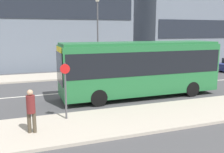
# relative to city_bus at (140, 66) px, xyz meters

# --- Properties ---
(ground_plane) EXTENTS (120.00, 120.00, 0.00)m
(ground_plane) POSITION_rel_city_bus_xyz_m (-2.86, 2.45, -1.98)
(ground_plane) COLOR #444447
(sidewalk_near) EXTENTS (44.00, 3.50, 0.13)m
(sidewalk_near) POSITION_rel_city_bus_xyz_m (-2.86, -3.80, -1.92)
(sidewalk_near) COLOR #B2A899
(sidewalk_near) RESTS_ON ground_plane
(sidewalk_far) EXTENTS (44.00, 3.50, 0.13)m
(sidewalk_far) POSITION_rel_city_bus_xyz_m (-2.86, 8.70, -1.92)
(sidewalk_far) COLOR #B2A899
(sidewalk_far) RESTS_ON ground_plane
(lane_centerline) EXTENTS (41.80, 0.16, 0.01)m
(lane_centerline) POSITION_rel_city_bus_xyz_m (-2.86, 2.45, -1.98)
(lane_centerline) COLOR silver
(lane_centerline) RESTS_ON ground_plane
(apartment_block_right_tower) EXTENTS (18.22, 6.45, 15.74)m
(apartment_block_right_tower) POSITION_rel_city_bus_xyz_m (16.88, 15.14, 5.88)
(apartment_block_right_tower) COLOR slate
(apartment_block_right_tower) RESTS_ON ground_plane
(city_bus) EXTENTS (10.06, 2.53, 3.46)m
(city_bus) POSITION_rel_city_bus_xyz_m (0.00, 0.00, 0.00)
(city_bus) COLOR #236B38
(city_bus) RESTS_ON ground_plane
(parked_car_0) EXTENTS (4.18, 1.75, 1.30)m
(parked_car_0) POSITION_rel_city_bus_xyz_m (8.73, 5.81, -1.36)
(parked_car_0) COLOR #4C5156
(parked_car_0) RESTS_ON ground_plane
(pedestrian_near_stop) EXTENTS (0.34, 0.34, 1.76)m
(pedestrian_near_stop) POSITION_rel_city_bus_xyz_m (-6.75, -4.02, -0.85)
(pedestrian_near_stop) COLOR #4C4233
(pedestrian_near_stop) RESTS_ON sidewalk_near
(bus_stop_sign) EXTENTS (0.44, 0.12, 2.62)m
(bus_stop_sign) POSITION_rel_city_bus_xyz_m (-5.19, -2.89, -0.32)
(bus_stop_sign) COLOR #4C4C51
(bus_stop_sign) RESTS_ON sidewalk_near
(street_lamp) EXTENTS (0.36, 0.36, 6.82)m
(street_lamp) POSITION_rel_city_bus_xyz_m (-0.46, 7.80, 2.32)
(street_lamp) COLOR #4C4C51
(street_lamp) RESTS_ON sidewalk_far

